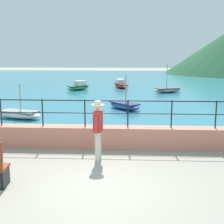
{
  "coord_description": "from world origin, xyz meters",
  "views": [
    {
      "loc": [
        0.74,
        -6.65,
        3.09
      ],
      "look_at": [
        0.16,
        3.7,
        1.1
      ],
      "focal_mm": 49.27,
      "sensor_mm": 36.0,
      "label": 1
    }
  ],
  "objects": [
    {
      "name": "person_walking",
      "position": [
        -0.15,
        1.96,
        0.98
      ],
      "size": [
        0.38,
        0.57,
        1.75
      ],
      "color": "beige",
      "rests_on": "ground"
    },
    {
      "name": "lake_water",
      "position": [
        0.0,
        25.84,
        0.03
      ],
      "size": [
        64.0,
        44.32,
        0.06
      ],
      "primitive_type": "cube",
      "color": "teal",
      "rests_on": "ground"
    },
    {
      "name": "boat_4",
      "position": [
        3.75,
        17.5,
        0.26
      ],
      "size": [
        2.47,
        1.7,
        2.24
      ],
      "color": "gray",
      "rests_on": "lake_water"
    },
    {
      "name": "railing",
      "position": [
        -0.0,
        3.2,
        1.31
      ],
      "size": [
        18.44,
        0.04,
        0.9
      ],
      "color": "black",
      "rests_on": "promenade_wall"
    },
    {
      "name": "ground_plane",
      "position": [
        0.0,
        0.0,
        0.0
      ],
      "size": [
        120.0,
        120.0,
        0.0
      ],
      "primitive_type": "plane",
      "color": "gray"
    },
    {
      "name": "boat_2",
      "position": [
        -3.52,
        18.83,
        0.33
      ],
      "size": [
        2.12,
        2.37,
        0.76
      ],
      "color": "#338C59",
      "rests_on": "lake_water"
    },
    {
      "name": "boat_1",
      "position": [
        0.5,
        10.05,
        0.26
      ],
      "size": [
        2.17,
        2.34,
        1.87
      ],
      "color": "#2D4C9E",
      "rests_on": "lake_water"
    },
    {
      "name": "promenade_wall",
      "position": [
        0.0,
        3.2,
        0.35
      ],
      "size": [
        20.0,
        0.56,
        0.7
      ],
      "primitive_type": "cube",
      "color": "tan",
      "rests_on": "ground"
    },
    {
      "name": "boat_0",
      "position": [
        -4.44,
        7.31,
        0.26
      ],
      "size": [
        2.47,
        1.56,
        1.63
      ],
      "color": "white",
      "rests_on": "lake_water"
    },
    {
      "name": "boat_6",
      "position": [
        -0.0,
        20.59,
        0.33
      ],
      "size": [
        1.66,
        2.47,
        0.76
      ],
      "color": "red",
      "rests_on": "lake_water"
    }
  ]
}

